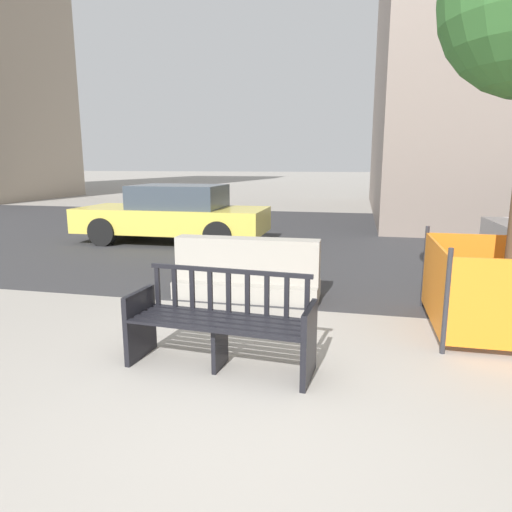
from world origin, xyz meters
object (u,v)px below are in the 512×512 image
object	(u,v)px
jersey_barrier_centre	(247,274)
construction_fence	(510,286)
car_taxi_near	(174,214)
street_bench	(221,326)

from	to	relation	value
jersey_barrier_centre	construction_fence	world-z (taller)	construction_fence
jersey_barrier_centre	construction_fence	distance (m)	3.21
jersey_barrier_centre	construction_fence	size ratio (longest dim) A/B	1.24
jersey_barrier_centre	car_taxi_near	size ratio (longest dim) A/B	0.45
jersey_barrier_centre	car_taxi_near	world-z (taller)	car_taxi_near
street_bench	jersey_barrier_centre	xyz separation A→B (m)	(-0.30, 2.21, -0.06)
street_bench	car_taxi_near	xyz separation A→B (m)	(-3.06, 6.28, 0.27)
street_bench	construction_fence	bearing A→B (deg)	28.59
jersey_barrier_centre	construction_fence	bearing A→B (deg)	-12.12
jersey_barrier_centre	car_taxi_near	distance (m)	4.93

